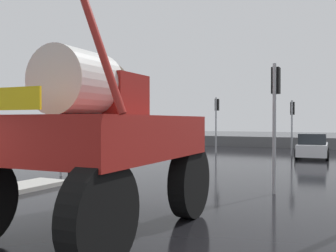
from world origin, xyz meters
name	(u,v)px	position (x,y,z in m)	size (l,w,h in m)	color
ground_plane	(237,163)	(0.00, 18.00, 0.00)	(120.00, 120.00, 0.00)	black
oversize_sprayer	(95,140)	(1.19, 3.81, 1.91)	(3.99, 5.51, 4.40)	black
sedan_ahead	(313,146)	(3.36, 22.73, 0.71)	(2.10, 4.21, 1.52)	silver
traffic_signal_near_left	(63,112)	(-5.05, 9.81, 2.68)	(0.24, 0.54, 3.68)	#A8AAAF
traffic_signal_near_right	(275,99)	(3.68, 9.81, 2.99)	(0.24, 0.54, 4.10)	#A8AAAF
traffic_signal_far_left	(217,112)	(-3.29, 23.83, 2.90)	(0.24, 0.55, 3.97)	#A8AAAF
traffic_signal_far_right	(292,115)	(1.96, 23.84, 2.65)	(0.24, 0.55, 3.64)	#A8AAAF
bare_tree_left	(103,83)	(-9.17, 18.18, 4.76)	(3.39, 3.39, 6.25)	#473828
roadside_barrier	(282,143)	(0.00, 30.98, 0.45)	(27.81, 0.24, 0.90)	#59595B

